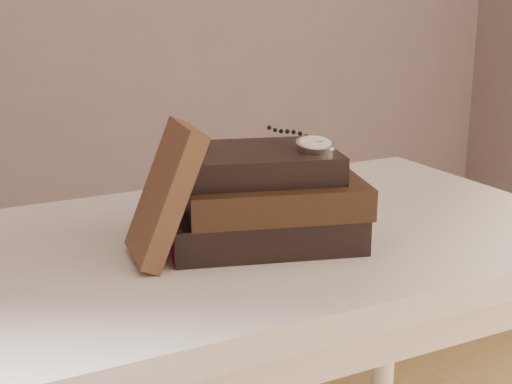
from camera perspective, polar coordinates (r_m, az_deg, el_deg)
table at (r=1.16m, az=-0.02°, el=-7.30°), size 1.00×0.60×0.75m
book_stack at (r=1.07m, az=0.56°, el=-0.57°), size 0.31×0.26×0.13m
journal at (r=1.00m, az=-6.91°, el=-0.10°), size 0.11×0.13×0.19m
pocket_watch at (r=1.06m, az=4.41°, el=3.62°), size 0.07×0.16×0.02m
eyeglasses at (r=1.14m, az=-5.08°, el=1.09°), size 0.14×0.16×0.05m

